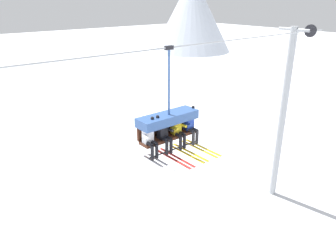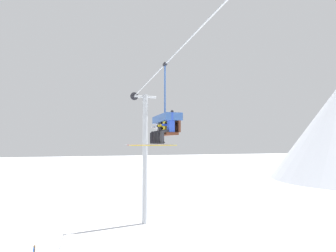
{
  "view_description": "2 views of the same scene",
  "coord_description": "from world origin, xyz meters",
  "px_view_note": "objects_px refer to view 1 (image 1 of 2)",
  "views": [
    {
      "loc": [
        -5.95,
        -8.59,
        10.39
      ],
      "look_at": [
        0.44,
        -0.72,
        6.37
      ],
      "focal_mm": 35.0,
      "sensor_mm": 36.0,
      "label": 1
    },
    {
      "loc": [
        10.81,
        -3.77,
        5.68
      ],
      "look_at": [
        0.59,
        -0.72,
        6.34
      ],
      "focal_mm": 28.0,
      "sensor_mm": 36.0,
      "label": 2
    }
  ],
  "objects_px": {
    "chairlift_chair": "(168,122)",
    "skier_black": "(165,134)",
    "lift_tower_far": "(283,114)",
    "skier_white": "(150,138)",
    "skier_blue": "(191,125)",
    "skier_yellow": "(178,130)"
  },
  "relations": [
    {
      "from": "chairlift_chair",
      "to": "skier_black",
      "type": "distance_m",
      "value": 0.47
    },
    {
      "from": "lift_tower_far",
      "to": "skier_white",
      "type": "distance_m",
      "value": 9.26
    },
    {
      "from": "skier_white",
      "to": "skier_blue",
      "type": "bearing_deg",
      "value": 0.0
    },
    {
      "from": "skier_white",
      "to": "lift_tower_far",
      "type": "bearing_deg",
      "value": 5.8
    },
    {
      "from": "chairlift_chair",
      "to": "skier_blue",
      "type": "relative_size",
      "value": 1.97
    },
    {
      "from": "skier_white",
      "to": "skier_blue",
      "type": "distance_m",
      "value": 1.75
    },
    {
      "from": "lift_tower_far",
      "to": "skier_yellow",
      "type": "height_order",
      "value": "lift_tower_far"
    },
    {
      "from": "chairlift_chair",
      "to": "skier_blue",
      "type": "bearing_deg",
      "value": -13.67
    },
    {
      "from": "chairlift_chair",
      "to": "skier_yellow",
      "type": "bearing_deg",
      "value": -37.09
    },
    {
      "from": "skier_black",
      "to": "lift_tower_far",
      "type": "bearing_deg",
      "value": 6.19
    },
    {
      "from": "lift_tower_far",
      "to": "skier_blue",
      "type": "distance_m",
      "value": 7.55
    },
    {
      "from": "lift_tower_far",
      "to": "chairlift_chair",
      "type": "bearing_deg",
      "value": -175.06
    },
    {
      "from": "skier_white",
      "to": "skier_black",
      "type": "relative_size",
      "value": 1.0
    },
    {
      "from": "skier_white",
      "to": "skier_blue",
      "type": "xyz_separation_m",
      "value": [
        1.75,
        0.0,
        0.0
      ]
    },
    {
      "from": "skier_blue",
      "to": "skier_black",
      "type": "bearing_deg",
      "value": 180.0
    },
    {
      "from": "lift_tower_far",
      "to": "skier_blue",
      "type": "height_order",
      "value": "lift_tower_far"
    },
    {
      "from": "skier_yellow",
      "to": "skier_blue",
      "type": "relative_size",
      "value": 1.0
    },
    {
      "from": "skier_blue",
      "to": "skier_yellow",
      "type": "bearing_deg",
      "value": -179.33
    },
    {
      "from": "skier_yellow",
      "to": "chairlift_chair",
      "type": "bearing_deg",
      "value": 142.91
    },
    {
      "from": "skier_black",
      "to": "skier_blue",
      "type": "height_order",
      "value": "same"
    },
    {
      "from": "chairlift_chair",
      "to": "skier_black",
      "type": "xyz_separation_m",
      "value": [
        -0.3,
        -0.21,
        -0.29
      ]
    },
    {
      "from": "chairlift_chair",
      "to": "skier_blue",
      "type": "height_order",
      "value": "chairlift_chair"
    }
  ]
}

